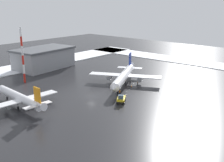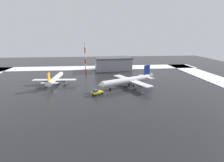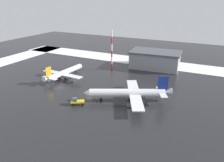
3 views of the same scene
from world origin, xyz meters
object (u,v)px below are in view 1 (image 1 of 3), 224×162
Objects in this scene: pushback_tug at (121,98)px; ground_crew_beside_wing at (138,82)px; ground_crew_by_nose_gear at (120,92)px; airplane_far_rear at (124,76)px; airplane_distant_tail at (20,98)px; cargo_hangar at (44,58)px; traffic_cone_near_nose at (131,86)px; traffic_cone_mid_line at (112,83)px; ground_crew_near_tug at (126,81)px; antenna_mast at (23,55)px.

pushback_tug is 2.96× the size of ground_crew_beside_wing.
ground_crew_by_nose_gear is at bearing -51.13° from ground_crew_beside_wing.
airplane_far_rear is 1.14× the size of airplane_distant_tail.
airplane_distant_tail is 0.97× the size of cargo_hangar.
pushback_tug is 19.04m from ground_crew_beside_wing.
traffic_cone_mid_line is at bearing -73.27° from traffic_cone_near_nose.
airplane_distant_tail is 37.39m from traffic_cone_near_nose.
pushback_tug reaches higher than ground_crew_beside_wing.
airplane_far_rear reaches higher than traffic_cone_near_nose.
cargo_hangar is at bearing -112.50° from airplane_far_rear.
ground_crew_beside_wing is at bearing 174.70° from traffic_cone_near_nose.
ground_crew_beside_wing is (-17.78, -6.80, -0.31)m from pushback_tug.
airplane_far_rear is at bearing -177.35° from pushback_tug.
antenna_mast is at bearing 111.08° from ground_crew_near_tug.
antenna_mast reaches higher than ground_crew_near_tug.
traffic_cone_near_nose is (-9.47, -2.46, -0.70)m from ground_crew_by_nose_gear.
pushback_tug is 9.19× the size of traffic_cone_mid_line.
airplane_distant_tail is 29.79m from ground_crew_by_nose_gear.
antenna_mast is at bearing 30.85° from cargo_hangar.
airplane_far_rear reaches higher than traffic_cone_mid_line.
ground_crew_by_nose_gear is 11.93m from traffic_cone_mid_line.
airplane_far_rear is 1.11× the size of cargo_hangar.
ground_crew_near_tug is (-1.34, -0.28, -2.10)m from airplane_far_rear.
ground_crew_by_nose_gear is at bearing 5.23° from airplane_far_rear.
traffic_cone_near_nose is (0.32, 3.59, -2.80)m from airplane_far_rear.
ground_crew_by_nose_gear is at bearing -170.68° from pushback_tug.
antenna_mast is at bearing -57.13° from traffic_cone_near_nose.
traffic_cone_mid_line is at bearing 126.46° from antenna_mast.
antenna_mast is at bearing -80.05° from airplane_far_rear.
airplane_far_rear is 17.05× the size of ground_crew_near_tug.
ground_crew_beside_wing is 3.11× the size of traffic_cone_near_nose.
ground_crew_near_tug is at bearing -153.04° from ground_crew_by_nose_gear.
ground_crew_near_tug is 1.00× the size of ground_crew_by_nose_gear.
airplane_distant_tail is 14.92× the size of ground_crew_beside_wing.
pushback_tug is 16.22m from traffic_cone_near_nose.
ground_crew_beside_wing is at bearing 126.47° from traffic_cone_mid_line.
ground_crew_near_tug is 0.09× the size of antenna_mast.
airplane_distant_tail reaches higher than pushback_tug.
airplane_far_rear reaches higher than pushback_tug.
airplane_far_rear is 11.70m from ground_crew_by_nose_gear.
airplane_distant_tail is at bearing -79.37° from ground_crew_beside_wing.
cargo_hangar reaches higher than traffic_cone_mid_line.
airplane_far_rear reaches higher than airplane_distant_tail.
airplane_far_rear is 17.05× the size of ground_crew_beside_wing.
airplane_far_rear is 53.02× the size of traffic_cone_mid_line.
ground_crew_near_tug is at bearing -178.97° from pushback_tug.
pushback_tug is 2.96× the size of ground_crew_near_tug.
traffic_cone_near_nose is 1.00× the size of traffic_cone_mid_line.
pushback_tug is (14.87, 10.68, -1.79)m from airplane_far_rear.
ground_crew_near_tug is at bearing 90.91° from cargo_hangar.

